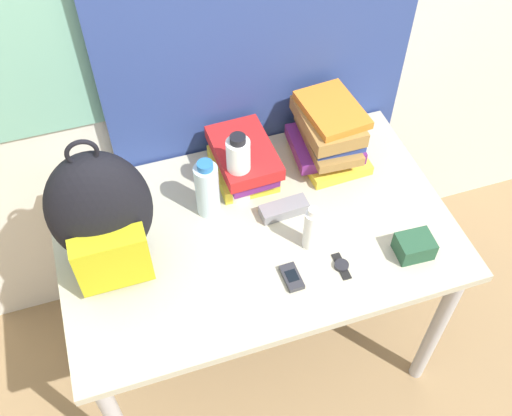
{
  "coord_description": "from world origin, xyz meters",
  "views": [
    {
      "loc": [
        -0.34,
        -0.68,
        2.17
      ],
      "look_at": [
        0.0,
        0.37,
        0.83
      ],
      "focal_mm": 42.0,
      "sensor_mm": 36.0,
      "label": 1
    }
  ],
  "objects": [
    {
      "name": "sunglasses_case",
      "position": [
        0.1,
        0.41,
        0.74
      ],
      "size": [
        0.15,
        0.06,
        0.04
      ],
      "color": "gray",
      "rests_on": "desk"
    },
    {
      "name": "backpack",
      "position": [
        -0.43,
        0.41,
        0.92
      ],
      "size": [
        0.28,
        0.24,
        0.46
      ],
      "color": "black",
      "rests_on": "desk"
    },
    {
      "name": "water_bottle",
      "position": [
        -0.12,
        0.49,
        0.83
      ],
      "size": [
        0.07,
        0.07,
        0.21
      ],
      "color": "silver",
      "rests_on": "desk"
    },
    {
      "name": "wristwatch",
      "position": [
        0.19,
        0.16,
        0.73
      ],
      "size": [
        0.04,
        0.09,
        0.01
      ],
      "color": "black",
      "rests_on": "desk"
    },
    {
      "name": "cell_phone",
      "position": [
        0.04,
        0.17,
        0.74
      ],
      "size": [
        0.05,
        0.09,
        0.02
      ],
      "color": "#2D2D33",
      "rests_on": "desk"
    },
    {
      "name": "sunscreen_bottle",
      "position": [
        0.13,
        0.27,
        0.8
      ],
      "size": [
        0.04,
        0.04,
        0.17
      ],
      "color": "white",
      "rests_on": "desk"
    },
    {
      "name": "camera_pouch",
      "position": [
        0.41,
        0.15,
        0.76
      ],
      "size": [
        0.11,
        0.09,
        0.06
      ],
      "color": "#234C33",
      "rests_on": "desk"
    },
    {
      "name": "desk",
      "position": [
        0.0,
        0.37,
        0.64
      ],
      "size": [
        1.19,
        0.74,
        0.73
      ],
      "color": "#B7B299",
      "rests_on": "ground_plane"
    },
    {
      "name": "book_stack_left",
      "position": [
        0.03,
        0.6,
        0.8
      ],
      "size": [
        0.18,
        0.27,
        0.13
      ],
      "color": "yellow",
      "rests_on": "desk"
    },
    {
      "name": "book_stack_center",
      "position": [
        0.32,
        0.59,
        0.83
      ],
      "size": [
        0.24,
        0.28,
        0.21
      ],
      "color": "yellow",
      "rests_on": "desk"
    },
    {
      "name": "sports_bottle",
      "position": [
        -0.01,
        0.51,
        0.85
      ],
      "size": [
        0.07,
        0.07,
        0.26
      ],
      "color": "white",
      "rests_on": "desk"
    }
  ]
}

